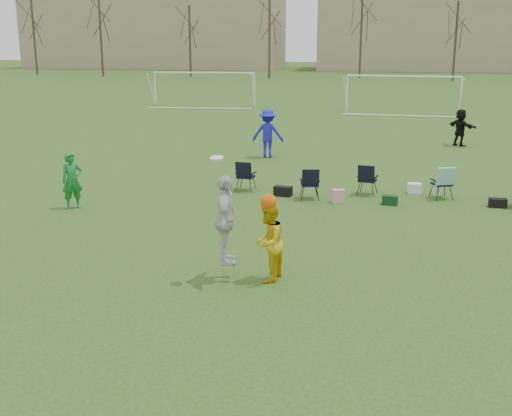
% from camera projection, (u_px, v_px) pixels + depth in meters
% --- Properties ---
extents(ground, '(260.00, 260.00, 0.00)m').
position_uv_depth(ground, '(246.00, 287.00, 12.68)').
color(ground, '#284A17').
rests_on(ground, ground).
extents(fielder_green_near, '(0.70, 0.68, 1.62)m').
position_uv_depth(fielder_green_near, '(72.00, 181.00, 18.38)').
color(fielder_green_near, '#157930').
rests_on(fielder_green_near, ground).
extents(fielder_blue, '(1.30, 0.77, 1.98)m').
position_uv_depth(fielder_blue, '(268.00, 133.00, 26.36)').
color(fielder_blue, '#1A1BC9').
rests_on(fielder_blue, ground).
extents(fielder_black, '(1.38, 1.51, 1.68)m').
position_uv_depth(fielder_black, '(460.00, 127.00, 29.22)').
color(fielder_black, black).
rests_on(fielder_black, ground).
extents(center_contest, '(1.54, 1.13, 2.55)m').
position_uv_depth(center_contest, '(246.00, 230.00, 12.78)').
color(center_contest, silver).
rests_on(center_contest, ground).
extents(sideline_setup, '(9.05, 1.97, 1.87)m').
position_uv_depth(sideline_setup, '(402.00, 181.00, 19.48)').
color(sideline_setup, '#103C1C').
rests_on(sideline_setup, ground).
extents(goal_left, '(7.39, 0.76, 2.46)m').
position_uv_depth(goal_left, '(204.00, 79.00, 46.29)').
color(goal_left, white).
rests_on(goal_left, ground).
extents(goal_mid, '(7.40, 0.63, 2.46)m').
position_uv_depth(goal_mid, '(403.00, 84.00, 41.88)').
color(goal_mid, white).
rests_on(goal_mid, ground).
extents(tree_line, '(110.28, 3.28, 11.40)m').
position_uv_depth(tree_line, '(363.00, 36.00, 77.71)').
color(tree_line, '#382B21').
rests_on(tree_line, ground).
extents(building_row, '(126.00, 16.00, 13.00)m').
position_uv_depth(building_row, '(409.00, 31.00, 101.18)').
color(building_row, tan).
rests_on(building_row, ground).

